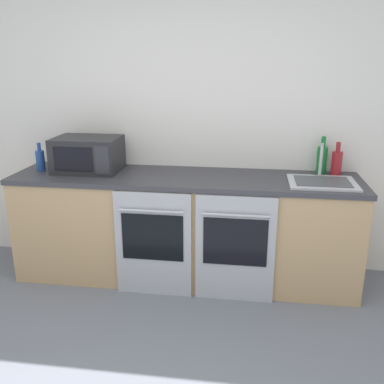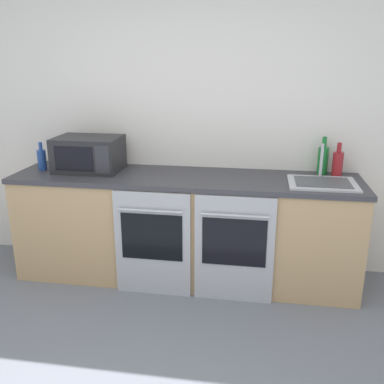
{
  "view_description": "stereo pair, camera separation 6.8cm",
  "coord_description": "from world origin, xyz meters",
  "px_view_note": "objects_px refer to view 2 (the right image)",
  "views": [
    {
      "loc": [
        0.53,
        -1.47,
        1.81
      ],
      "look_at": [
        0.06,
        1.84,
        0.76
      ],
      "focal_mm": 40.0,
      "sensor_mm": 36.0,
      "label": 1
    },
    {
      "loc": [
        0.6,
        -1.46,
        1.81
      ],
      "look_at": [
        0.06,
        1.84,
        0.76
      ],
      "focal_mm": 40.0,
      "sensor_mm": 36.0,
      "label": 2
    }
  ],
  "objects_px": {
    "oven_left": "(152,244)",
    "sink": "(322,182)",
    "oven_right": "(234,249)",
    "bottle_red": "(338,163)",
    "bottle_blue": "(42,159)",
    "bottle_green": "(323,160)",
    "microwave": "(89,154)"
  },
  "relations": [
    {
      "from": "oven_left",
      "to": "sink",
      "type": "distance_m",
      "value": 1.39
    },
    {
      "from": "oven_right",
      "to": "bottle_red",
      "type": "height_order",
      "value": "bottle_red"
    },
    {
      "from": "oven_right",
      "to": "bottle_blue",
      "type": "bearing_deg",
      "value": 168.4
    },
    {
      "from": "bottle_red",
      "to": "sink",
      "type": "relative_size",
      "value": 0.54
    },
    {
      "from": "oven_left",
      "to": "sink",
      "type": "bearing_deg",
      "value": 12.19
    },
    {
      "from": "oven_left",
      "to": "sink",
      "type": "xyz_separation_m",
      "value": [
        1.27,
        0.27,
        0.48
      ]
    },
    {
      "from": "bottle_green",
      "to": "bottle_blue",
      "type": "distance_m",
      "value": 2.36
    },
    {
      "from": "oven_right",
      "to": "microwave",
      "type": "bearing_deg",
      "value": 162.88
    },
    {
      "from": "oven_right",
      "to": "sink",
      "type": "xyz_separation_m",
      "value": [
        0.64,
        0.27,
        0.48
      ]
    },
    {
      "from": "bottle_blue",
      "to": "bottle_red",
      "type": "bearing_deg",
      "value": 4.44
    },
    {
      "from": "oven_right",
      "to": "microwave",
      "type": "height_order",
      "value": "microwave"
    },
    {
      "from": "oven_right",
      "to": "bottle_blue",
      "type": "relative_size",
      "value": 3.57
    },
    {
      "from": "microwave",
      "to": "bottle_red",
      "type": "height_order",
      "value": "microwave"
    },
    {
      "from": "oven_left",
      "to": "bottle_red",
      "type": "bearing_deg",
      "value": 20.69
    },
    {
      "from": "bottle_blue",
      "to": "sink",
      "type": "relative_size",
      "value": 0.47
    },
    {
      "from": "microwave",
      "to": "sink",
      "type": "relative_size",
      "value": 1.06
    },
    {
      "from": "bottle_blue",
      "to": "oven_right",
      "type": "bearing_deg",
      "value": -11.6
    },
    {
      "from": "microwave",
      "to": "sink",
      "type": "xyz_separation_m",
      "value": [
        1.91,
        -0.12,
        -0.13
      ]
    },
    {
      "from": "oven_left",
      "to": "bottle_red",
      "type": "height_order",
      "value": "bottle_red"
    },
    {
      "from": "bottle_red",
      "to": "sink",
      "type": "bearing_deg",
      "value": -118.79
    },
    {
      "from": "bottle_blue",
      "to": "microwave",
      "type": "bearing_deg",
      "value": 6.61
    },
    {
      "from": "oven_right",
      "to": "bottle_green",
      "type": "relative_size",
      "value": 2.76
    },
    {
      "from": "bottle_green",
      "to": "sink",
      "type": "distance_m",
      "value": 0.33
    },
    {
      "from": "oven_left",
      "to": "bottle_blue",
      "type": "height_order",
      "value": "bottle_blue"
    },
    {
      "from": "microwave",
      "to": "bottle_green",
      "type": "xyz_separation_m",
      "value": [
        1.94,
        0.2,
        -0.02
      ]
    },
    {
      "from": "bottle_green",
      "to": "sink",
      "type": "bearing_deg",
      "value": -95.98
    },
    {
      "from": "microwave",
      "to": "bottle_red",
      "type": "bearing_deg",
      "value": 4.0
    },
    {
      "from": "sink",
      "to": "oven_right",
      "type": "bearing_deg",
      "value": -156.71
    },
    {
      "from": "oven_right",
      "to": "bottle_red",
      "type": "xyz_separation_m",
      "value": [
        0.78,
        0.53,
        0.57
      ]
    },
    {
      "from": "bottle_green",
      "to": "bottle_blue",
      "type": "xyz_separation_m",
      "value": [
        -2.35,
        -0.24,
        -0.03
      ]
    },
    {
      "from": "microwave",
      "to": "bottle_blue",
      "type": "xyz_separation_m",
      "value": [
        -0.41,
        -0.05,
        -0.05
      ]
    },
    {
      "from": "bottle_red",
      "to": "bottle_green",
      "type": "height_order",
      "value": "bottle_green"
    }
  ]
}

